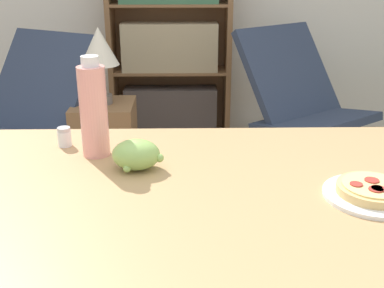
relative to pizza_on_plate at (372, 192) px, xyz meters
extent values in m
cube|color=tan|center=(-0.43, 0.04, -0.03)|extent=(1.33, 0.93, 0.03)
cylinder|color=tan|center=(-1.03, 0.44, -0.41)|extent=(0.06, 0.06, 0.72)
cylinder|color=tan|center=(0.18, 0.44, -0.41)|extent=(0.06, 0.06, 0.72)
cylinder|color=white|center=(0.00, 0.00, -0.01)|extent=(0.23, 0.23, 0.01)
cylinder|color=#DBB26B|center=(0.00, 0.00, 0.01)|extent=(0.17, 0.17, 0.02)
cylinder|color=#EACC7A|center=(0.00, 0.00, 0.02)|extent=(0.14, 0.14, 0.00)
cylinder|color=#A83328|center=(0.00, 0.02, 0.02)|extent=(0.03, 0.03, 0.00)
cylinder|color=#A83328|center=(0.00, -0.03, 0.02)|extent=(0.03, 0.03, 0.00)
cylinder|color=#A83328|center=(-0.04, 0.00, 0.02)|extent=(0.03, 0.03, 0.00)
cylinder|color=#A83328|center=(-0.01, -0.03, 0.02)|extent=(0.03, 0.03, 0.00)
cylinder|color=#A83328|center=(0.00, -0.02, 0.02)|extent=(0.03, 0.03, 0.00)
ellipsoid|color=#93BC5B|center=(-0.57, 0.18, 0.03)|extent=(0.13, 0.10, 0.08)
sphere|color=#93BC5B|center=(-0.62, 0.19, 0.03)|extent=(0.02, 0.02, 0.02)
sphere|color=#93BC5B|center=(-0.59, 0.17, 0.00)|extent=(0.03, 0.03, 0.03)
sphere|color=#93BC5B|center=(-0.59, 0.15, 0.03)|extent=(0.03, 0.03, 0.03)
sphere|color=#93BC5B|center=(-0.59, 0.17, 0.04)|extent=(0.03, 0.03, 0.03)
sphere|color=#93BC5B|center=(-0.51, 0.16, 0.02)|extent=(0.02, 0.02, 0.02)
sphere|color=#93BC5B|center=(-0.59, 0.14, 0.00)|extent=(0.02, 0.02, 0.02)
cylinder|color=pink|center=(-0.69, 0.28, 0.11)|extent=(0.08, 0.08, 0.26)
cylinder|color=white|center=(-0.69, 0.28, 0.26)|extent=(0.05, 0.05, 0.03)
cylinder|color=white|center=(-0.80, 0.35, 0.01)|extent=(0.04, 0.04, 0.05)
cylinder|color=#B7B7BC|center=(-0.80, 0.35, 0.04)|extent=(0.04, 0.04, 0.01)
cube|color=black|center=(-1.37, 1.54, -0.72)|extent=(0.77, 0.76, 0.10)
cube|color=#2D384C|center=(-1.37, 1.47, -0.41)|extent=(0.79, 0.74, 0.14)
cube|color=#2D384C|center=(-1.27, 1.73, -0.17)|extent=(0.74, 0.66, 0.55)
cube|color=black|center=(0.35, 1.79, -0.72)|extent=(0.78, 0.78, 0.10)
cube|color=#2D384C|center=(0.35, 1.73, -0.41)|extent=(0.80, 0.77, 0.14)
cube|color=#2D384C|center=(0.22, 1.98, -0.17)|extent=(0.74, 0.69, 0.55)
cube|color=brown|center=(-0.96, 2.51, -0.04)|extent=(0.04, 0.27, 1.47)
cube|color=brown|center=(-0.11, 2.51, -0.04)|extent=(0.04, 0.27, 1.47)
cube|color=brown|center=(-0.54, 2.64, -0.04)|extent=(0.88, 0.01, 1.47)
cube|color=brown|center=(-0.54, 2.51, -0.75)|extent=(0.81, 0.26, 0.02)
cube|color=#4C423D|center=(-0.54, 2.49, -0.57)|extent=(0.69, 0.19, 0.34)
cube|color=brown|center=(-0.54, 2.51, -0.27)|extent=(0.81, 0.26, 0.02)
cube|color=tan|center=(-0.54, 2.49, -0.09)|extent=(0.69, 0.19, 0.34)
cube|color=brown|center=(-0.54, 2.51, 0.20)|extent=(0.81, 0.26, 0.02)
cube|color=brown|center=(-0.89, 1.58, -0.51)|extent=(0.34, 0.34, 0.52)
cylinder|color=#665B51|center=(-0.89, 1.58, -0.22)|extent=(0.11, 0.11, 0.05)
cylinder|color=#665B51|center=(-0.89, 1.58, -0.11)|extent=(0.02, 0.02, 0.17)
cone|color=beige|center=(-0.89, 1.58, 0.07)|extent=(0.21, 0.21, 0.20)
camera|label=1|loc=(-0.45, -1.00, 0.52)|focal=45.00mm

